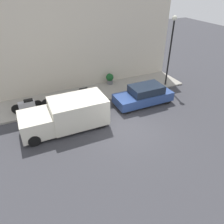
# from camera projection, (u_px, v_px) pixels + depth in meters

# --- Properties ---
(ground_plane) EXTENTS (60.00, 60.00, 0.00)m
(ground_plane) POSITION_uv_depth(u_px,v_px,m) (128.00, 129.00, 12.98)
(ground_plane) COLOR #38383D
(sidewalk) EXTENTS (2.90, 14.05, 0.12)m
(sidewalk) POSITION_uv_depth(u_px,v_px,m) (97.00, 93.00, 16.80)
(sidewalk) COLOR gray
(sidewalk) RESTS_ON ground_plane
(building_facade) EXTENTS (0.30, 14.05, 6.98)m
(building_facade) POSITION_uv_depth(u_px,v_px,m) (88.00, 43.00, 16.20)
(building_facade) COLOR beige
(building_facade) RESTS_ON ground_plane
(parked_car) EXTENTS (1.67, 4.07, 1.35)m
(parked_car) POSITION_uv_depth(u_px,v_px,m) (144.00, 95.00, 15.21)
(parked_car) COLOR #2D4784
(parked_car) RESTS_ON ground_plane
(delivery_van) EXTENTS (2.08, 4.94, 1.75)m
(delivery_van) POSITION_uv_depth(u_px,v_px,m) (66.00, 114.00, 12.67)
(delivery_van) COLOR silver
(delivery_van) RESTS_ON ground_plane
(scooter_silver) EXTENTS (0.30, 1.95, 0.82)m
(scooter_silver) POSITION_uv_depth(u_px,v_px,m) (27.00, 105.00, 14.22)
(scooter_silver) COLOR #B7B7BF
(scooter_silver) RESTS_ON sidewalk
(motorcycle_black) EXTENTS (0.30, 2.04, 0.84)m
(motorcycle_black) POSITION_uv_depth(u_px,v_px,m) (82.00, 94.00, 15.56)
(motorcycle_black) COLOR black
(motorcycle_black) RESTS_ON sidewalk
(motorcycle_blue) EXTENTS (0.30, 2.16, 0.76)m
(motorcycle_blue) POSITION_uv_depth(u_px,v_px,m) (58.00, 100.00, 14.84)
(motorcycle_blue) COLOR navy
(motorcycle_blue) RESTS_ON sidewalk
(streetlamp) EXTENTS (0.35, 0.35, 5.26)m
(streetlamp) POSITION_uv_depth(u_px,v_px,m) (171.00, 42.00, 16.10)
(streetlamp) COLOR black
(streetlamp) RESTS_ON sidewalk
(potted_plant) EXTENTS (0.62, 0.62, 0.88)m
(potted_plant) POSITION_uv_depth(u_px,v_px,m) (110.00, 78.00, 17.81)
(potted_plant) COLOR slate
(potted_plant) RESTS_ON sidewalk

